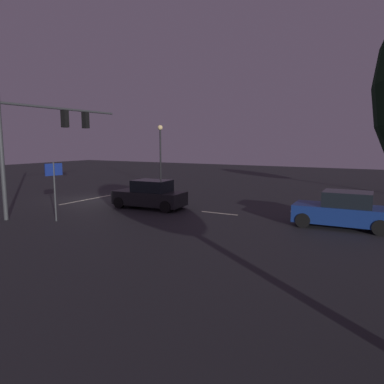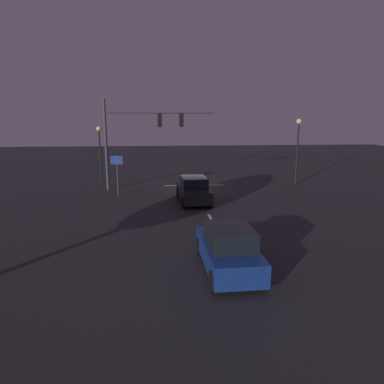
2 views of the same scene
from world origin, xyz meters
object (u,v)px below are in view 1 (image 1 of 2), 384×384
at_px(car_approaching, 150,195).
at_px(car_distant, 343,211).
at_px(route_sign, 54,179).
at_px(traffic_signal_assembly, 44,130).
at_px(street_lamp_left_kerb, 160,144).

bearing_deg(car_approaching, car_distant, 91.79).
distance_m(car_distant, route_sign, 13.99).
relative_size(traffic_signal_assembly, car_distant, 1.88).
height_order(car_distant, street_lamp_left_kerb, street_lamp_left_kerb).
bearing_deg(traffic_signal_assembly, street_lamp_left_kerb, -176.31).
bearing_deg(street_lamp_left_kerb, car_distant, 61.55).
bearing_deg(car_approaching, street_lamp_left_kerb, -149.46).
bearing_deg(route_sign, traffic_signal_assembly, -122.57).
relative_size(car_approaching, route_sign, 1.51).
bearing_deg(car_distant, traffic_signal_assembly, -75.39).
height_order(car_distant, route_sign, route_sign).
bearing_deg(street_lamp_left_kerb, car_approaching, 30.54).
height_order(car_approaching, car_distant, same).
relative_size(car_distant, route_sign, 1.50).
bearing_deg(car_approaching, route_sign, -21.54).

